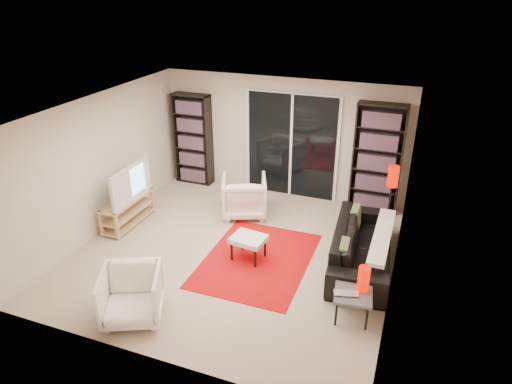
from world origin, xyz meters
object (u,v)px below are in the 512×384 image
sofa (363,245)px  side_table (353,296)px  bookshelf_right (377,159)px  tv_stand (128,211)px  armchair_back (244,196)px  armchair_front (132,295)px  floor_lamp (392,184)px  bookshelf_left (193,139)px  ottoman (248,240)px

sofa → side_table: 1.35m
bookshelf_right → sofa: (0.10, -1.94, -0.72)m
tv_stand → armchair_back: size_ratio=1.44×
armchair_front → floor_lamp: (2.91, 3.33, 0.65)m
bookshelf_left → tv_stand: (-0.25, -2.14, -0.71)m
ottoman → floor_lamp: (1.99, 1.49, 0.66)m
armchair_front → ottoman: (0.92, 1.84, -0.01)m
tv_stand → sofa: bearing=2.8°
bookshelf_left → bookshelf_right: (3.85, -0.00, 0.07)m
tv_stand → side_table: 4.43m
bookshelf_left → armchair_back: size_ratio=2.34×
bookshelf_left → bookshelf_right: size_ratio=0.93×
armchair_front → ottoman: size_ratio=1.36×
bookshelf_left → tv_stand: bearing=-96.7°
ottoman → armchair_back: bearing=114.3°
tv_stand → armchair_back: bearing=30.7°
floor_lamp → bookshelf_left: bearing=167.3°
tv_stand → armchair_front: armchair_front is taller
tv_stand → floor_lamp: floor_lamp is taller
ottoman → side_table: same height
tv_stand → bookshelf_right: bearing=27.6°
sofa → floor_lamp: 1.23m
bookshelf_right → tv_stand: (-4.10, -2.14, -0.79)m
armchair_back → armchair_front: size_ratio=1.06×
ottoman → side_table: 1.98m
bookshelf_right → tv_stand: bookshelf_right is taller
armchair_back → bookshelf_right: bearing=-177.1°
bookshelf_left → armchair_front: size_ratio=2.49×
tv_stand → side_table: tv_stand is taller
bookshelf_left → side_table: size_ratio=3.57×
armchair_back → side_table: armchair_back is taller
side_table → floor_lamp: (0.19, 2.33, 0.65)m
bookshelf_left → armchair_front: bookshelf_left is taller
bookshelf_left → sofa: bookshelf_left is taller
bookshelf_left → sofa: (3.95, -1.94, -0.65)m
sofa → armchair_front: armchair_front is taller
sofa → armchair_front: (-2.65, -2.35, 0.03)m
armchair_front → tv_stand: bearing=100.9°
armchair_front → sofa: bearing=16.4°
bookshelf_left → armchair_back: bookshelf_left is taller
side_table → floor_lamp: size_ratio=0.41×
tv_stand → floor_lamp: 4.68m
sofa → armchair_back: bearing=65.0°
armchair_front → bookshelf_right: bearing=34.2°
tv_stand → armchair_front: 2.65m
tv_stand → floor_lamp: (4.47, 1.19, 0.74)m
sofa → ottoman: sofa is taller
armchair_front → side_table: size_ratio=1.43×
tv_stand → armchair_back: 2.15m
floor_lamp → sofa: bearing=-105.1°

